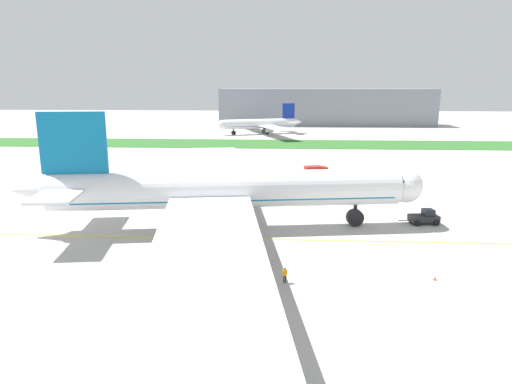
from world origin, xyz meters
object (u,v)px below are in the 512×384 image
at_px(airliner_foreground, 221,190).
at_px(pushback_tug, 424,217).
at_px(traffic_cone_near_nose, 435,278).
at_px(ground_crew_marshaller_front, 285,274).
at_px(ground_crew_wingwalker_port, 159,291).
at_px(service_truck_baggage_loader, 316,171).
at_px(parked_airliner_far_left, 261,124).

bearing_deg(airliner_foreground, pushback_tug, 8.15).
bearing_deg(traffic_cone_near_nose, pushback_tug, 76.70).
relative_size(pushback_tug, ground_crew_marshaller_front, 3.64).
bearing_deg(airliner_foreground, ground_crew_wingwalker_port, -97.61).
distance_m(airliner_foreground, ground_crew_wingwalker_port, 23.50).
height_order(ground_crew_wingwalker_port, traffic_cone_near_nose, ground_crew_wingwalker_port).
xyz_separation_m(airliner_foreground, traffic_cone_near_nose, (25.19, -16.42, -5.46)).
relative_size(airliner_foreground, traffic_cone_near_nose, 163.30).
bearing_deg(ground_crew_marshaller_front, ground_crew_wingwalker_port, -158.47).
bearing_deg(pushback_tug, ground_crew_wingwalker_port, -140.70).
bearing_deg(service_truck_baggage_loader, ground_crew_wingwalker_port, -107.45).
distance_m(ground_crew_marshaller_front, service_truck_baggage_loader, 56.89).
xyz_separation_m(ground_crew_marshaller_front, traffic_cone_near_nose, (16.10, 1.61, -0.74)).
relative_size(airliner_foreground, parked_airliner_far_left, 1.68).
distance_m(airliner_foreground, pushback_tug, 30.76).
height_order(pushback_tug, parked_airliner_far_left, parked_airliner_far_left).
relative_size(ground_crew_wingwalker_port, parked_airliner_far_left, 0.03).
relative_size(ground_crew_wingwalker_port, traffic_cone_near_nose, 2.88).
distance_m(airliner_foreground, ground_crew_marshaller_front, 20.73).
distance_m(ground_crew_wingwalker_port, service_truck_baggage_loader, 64.18).
relative_size(ground_crew_marshaller_front, traffic_cone_near_nose, 2.90).
bearing_deg(traffic_cone_near_nose, parked_airliner_far_left, 99.85).
height_order(traffic_cone_near_nose, service_truck_baggage_loader, service_truck_baggage_loader).
relative_size(airliner_foreground, ground_crew_marshaller_front, 56.27).
height_order(ground_crew_wingwalker_port, ground_crew_marshaller_front, ground_crew_marshaller_front).
bearing_deg(traffic_cone_near_nose, service_truck_baggage_loader, 99.32).
distance_m(ground_crew_marshaller_front, parked_airliner_far_left, 147.69).
xyz_separation_m(pushback_tug, service_truck_baggage_loader, (-13.90, 34.10, 0.45)).
height_order(airliner_foreground, pushback_tug, airliner_foreground).
bearing_deg(pushback_tug, traffic_cone_near_nose, -103.30).
bearing_deg(parked_airliner_far_left, airliner_foreground, -89.95).
bearing_deg(airliner_foreground, ground_crew_marshaller_front, -63.24).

